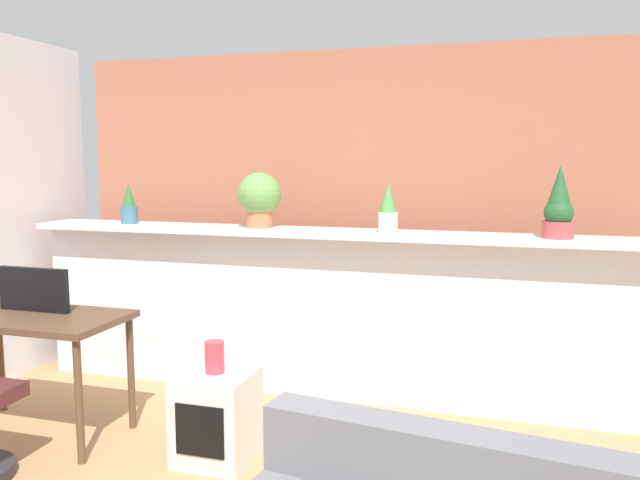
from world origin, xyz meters
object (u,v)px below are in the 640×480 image
potted_plant_1 (259,197)px  potted_plant_2 (388,209)px  vase_on_shelf (215,357)px  potted_plant_0 (129,206)px  side_cube_shelf (216,417)px  potted_plant_3 (559,207)px  desk (33,328)px  tv_monitor (34,289)px

potted_plant_1 → potted_plant_2: bearing=-2.2°
potted_plant_2 → vase_on_shelf: (-0.76, -1.05, -0.76)m
potted_plant_0 → potted_plant_2: size_ratio=0.92×
side_cube_shelf → potted_plant_3: bearing=30.3°
desk → potted_plant_2: bearing=28.8°
desk → potted_plant_3: bearing=19.5°
potted_plant_0 → vase_on_shelf: (1.22, -1.07, -0.74)m
tv_monitor → potted_plant_1: bearing=43.8°
potted_plant_2 → vase_on_shelf: bearing=-126.0°
desk → vase_on_shelf: desk is taller
potted_plant_0 → tv_monitor: bearing=-91.3°
tv_monitor → side_cube_shelf: bearing=-3.4°
desk → vase_on_shelf: 1.19m
desk → tv_monitor: size_ratio=2.26×
potted_plant_0 → potted_plant_3: bearing=-0.5°
potted_plant_0 → side_cube_shelf: bearing=-41.5°
vase_on_shelf → tv_monitor: bearing=177.4°
potted_plant_3 → vase_on_shelf: size_ratio=2.52×
desk → side_cube_shelf: (1.20, 0.01, -0.42)m
side_cube_shelf → vase_on_shelf: bearing=120.4°
potted_plant_1 → tv_monitor: 1.58m
vase_on_shelf → potted_plant_0: bearing=138.7°
side_cube_shelf → potted_plant_1: bearing=99.1°
potted_plant_0 → desk: potted_plant_0 is taller
potted_plant_1 → potted_plant_2: size_ratio=1.19×
vase_on_shelf → desk: bearing=-178.9°
potted_plant_1 → potted_plant_3: bearing=-1.3°
potted_plant_0 → potted_plant_1: size_ratio=0.78×
potted_plant_2 → potted_plant_3: 1.06m
potted_plant_2 → desk: (-1.95, -1.07, -0.69)m
tv_monitor → side_cube_shelf: tv_monitor is taller
tv_monitor → potted_plant_0: bearing=88.7°
desk → side_cube_shelf: bearing=0.3°
potted_plant_3 → desk: 3.28m
potted_plant_3 → desk: size_ratio=0.41×
potted_plant_1 → vase_on_shelf: (0.17, -1.09, -0.82)m
desk → potted_plant_0: bearing=91.4°
potted_plant_2 → desk: potted_plant_2 is taller
potted_plant_3 → vase_on_shelf: bearing=-150.2°
potted_plant_0 → vase_on_shelf: size_ratio=1.71×
potted_plant_2 → tv_monitor: 2.28m
tv_monitor → vase_on_shelf: size_ratio=2.75×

